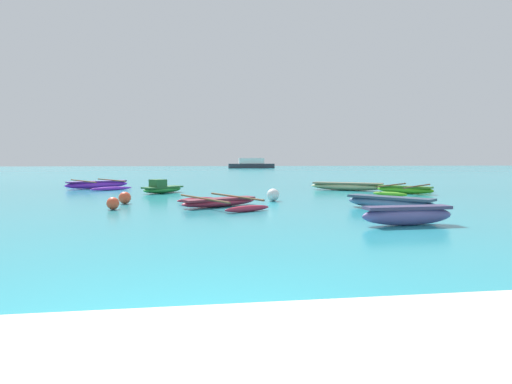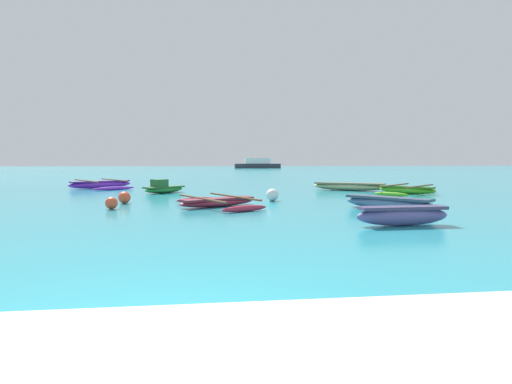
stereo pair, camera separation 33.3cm
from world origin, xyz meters
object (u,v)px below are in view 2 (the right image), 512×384
(moored_boat_3, at_px, (388,203))
(mooring_buoy_0, at_px, (111,203))
(moored_boat_1, at_px, (101,184))
(moored_boat_2, at_px, (403,215))
(moored_boat_4, at_px, (406,190))
(moored_boat_5, at_px, (349,186))
(moored_boat_6, at_px, (218,202))
(distant_ferry, at_px, (257,164))
(mooring_buoy_2, at_px, (272,195))
(mooring_buoy_1, at_px, (124,198))
(moored_boat_0, at_px, (163,188))

(moored_boat_3, distance_m, mooring_buoy_0, 9.12)
(moored_boat_1, distance_m, moored_boat_3, 16.92)
(moored_boat_2, relative_size, mooring_buoy_0, 5.89)
(moored_boat_4, height_order, mooring_buoy_0, moored_boat_4)
(moored_boat_5, bearing_deg, moored_boat_2, -72.07)
(moored_boat_6, bearing_deg, moored_boat_3, -43.65)
(moored_boat_1, xyz_separation_m, mooring_buoy_0, (3.09, -10.57, -0.03))
(moored_boat_6, height_order, mooring_buoy_0, mooring_buoy_0)
(moored_boat_1, xyz_separation_m, distant_ferry, (16.80, 62.14, 0.65))
(moored_boat_3, xyz_separation_m, moored_boat_6, (-5.51, 1.60, -0.07))
(mooring_buoy_2, bearing_deg, moored_boat_1, 135.87)
(moored_boat_3, height_order, mooring_buoy_1, mooring_buoy_1)
(moored_boat_3, height_order, mooring_buoy_0, moored_boat_3)
(moored_boat_2, distance_m, mooring_buoy_1, 9.99)
(moored_boat_2, bearing_deg, moored_boat_3, 68.73)
(moored_boat_1, xyz_separation_m, moored_boat_6, (6.62, -10.19, -0.07))
(moored_boat_0, xyz_separation_m, moored_boat_1, (-4.03, 3.86, -0.01))
(moored_boat_1, relative_size, moored_boat_5, 1.25)
(mooring_buoy_1, distance_m, mooring_buoy_2, 5.67)
(moored_boat_3, xyz_separation_m, mooring_buoy_0, (-9.04, 1.23, -0.04))
(moored_boat_6, bearing_deg, moored_boat_2, -74.09)
(moored_boat_5, distance_m, mooring_buoy_2, 7.19)
(moored_boat_4, relative_size, mooring_buoy_1, 8.80)
(moored_boat_0, relative_size, mooring_buoy_0, 5.30)
(moored_boat_1, relative_size, moored_boat_2, 1.99)
(mooring_buoy_0, distance_m, distant_ferry, 73.99)
(moored_boat_0, bearing_deg, mooring_buoy_2, -87.06)
(moored_boat_1, distance_m, moored_boat_2, 18.55)
(moored_boat_5, xyz_separation_m, mooring_buoy_0, (-10.75, -7.16, -0.03))
(moored_boat_3, bearing_deg, moored_boat_0, -173.23)
(mooring_buoy_2, bearing_deg, moored_boat_5, 45.62)
(moored_boat_4, relative_size, mooring_buoy_0, 9.74)
(moored_boat_4, bearing_deg, moored_boat_1, -152.11)
(moored_boat_2, relative_size, mooring_buoy_2, 4.81)
(mooring_buoy_0, distance_m, mooring_buoy_1, 1.77)
(moored_boat_2, bearing_deg, moored_boat_0, 120.26)
(mooring_buoy_0, relative_size, distant_ferry, 0.04)
(moored_boat_2, height_order, moored_boat_6, moored_boat_2)
(moored_boat_2, bearing_deg, moored_boat_5, 74.13)
(moored_boat_3, height_order, moored_boat_6, moored_boat_3)
(moored_boat_2, height_order, mooring_buoy_0, moored_boat_2)
(mooring_buoy_0, distance_m, mooring_buoy_2, 6.07)
(moored_boat_2, height_order, mooring_buoy_1, moored_boat_2)
(moored_boat_2, xyz_separation_m, moored_boat_3, (1.07, 3.10, -0.03))
(moored_boat_3, height_order, mooring_buoy_2, mooring_buoy_2)
(moored_boat_2, bearing_deg, mooring_buoy_1, 140.11)
(mooring_buoy_2, bearing_deg, mooring_buoy_0, -160.60)
(moored_boat_2, bearing_deg, distant_ferry, 83.51)
(moored_boat_0, relative_size, moored_boat_1, 0.45)
(moored_boat_4, bearing_deg, moored_boat_5, 177.77)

